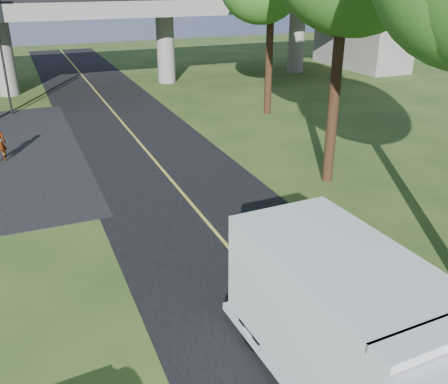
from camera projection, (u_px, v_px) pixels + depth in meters
ground at (318, 353)px, 11.69m from camera, size 120.00×120.00×0.00m
road at (183, 194)px, 20.13m from camera, size 7.00×90.00×0.02m
lane_line at (183, 193)px, 20.12m from camera, size 0.12×90.00×0.01m
overpass at (86, 27)px, 36.87m from camera, size 54.00×10.00×7.30m
traffic_signal at (3, 63)px, 30.23m from camera, size 0.18×0.22×5.20m
step_van at (362, 335)px, 9.78m from camera, size 2.99×7.39×3.06m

